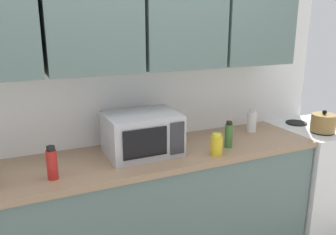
{
  "coord_description": "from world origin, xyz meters",
  "views": [
    {
      "loc": [
        -0.8,
        -2.36,
        1.77
      ],
      "look_at": [
        0.17,
        -0.25,
        1.12
      ],
      "focal_mm": 37.15,
      "sensor_mm": 36.0,
      "label": 1
    }
  ],
  "objects_px": {
    "bottle_white_jar": "(252,121)",
    "microwave": "(142,134)",
    "bottle_yellow_mustard": "(217,145)",
    "bottle_spice_jar": "(229,131)",
    "bottle_green_oil": "(229,135)",
    "kettle": "(323,123)",
    "bottle_red_sauce": "(52,163)",
    "stove_range": "(317,173)"
  },
  "relations": [
    {
      "from": "bottle_red_sauce",
      "to": "microwave",
      "type": "bearing_deg",
      "value": 14.72
    },
    {
      "from": "microwave",
      "to": "bottle_red_sauce",
      "type": "height_order",
      "value": "microwave"
    },
    {
      "from": "bottle_white_jar",
      "to": "kettle",
      "type": "bearing_deg",
      "value": -28.2
    },
    {
      "from": "microwave",
      "to": "bottle_red_sauce",
      "type": "distance_m",
      "value": 0.62
    },
    {
      "from": "stove_range",
      "to": "microwave",
      "type": "height_order",
      "value": "microwave"
    },
    {
      "from": "bottle_green_oil",
      "to": "bottle_spice_jar",
      "type": "height_order",
      "value": "bottle_green_oil"
    },
    {
      "from": "stove_range",
      "to": "bottle_red_sauce",
      "type": "relative_size",
      "value": 4.64
    },
    {
      "from": "bottle_white_jar",
      "to": "bottle_green_oil",
      "type": "height_order",
      "value": "bottle_green_oil"
    },
    {
      "from": "stove_range",
      "to": "bottle_green_oil",
      "type": "bearing_deg",
      "value": -174.21
    },
    {
      "from": "bottle_green_oil",
      "to": "bottle_red_sauce",
      "type": "bearing_deg",
      "value": -179.24
    },
    {
      "from": "bottle_yellow_mustard",
      "to": "bottle_spice_jar",
      "type": "bearing_deg",
      "value": 41.15
    },
    {
      "from": "stove_range",
      "to": "bottle_spice_jar",
      "type": "height_order",
      "value": "bottle_spice_jar"
    },
    {
      "from": "stove_range",
      "to": "microwave",
      "type": "distance_m",
      "value": 1.75
    },
    {
      "from": "bottle_white_jar",
      "to": "bottle_spice_jar",
      "type": "height_order",
      "value": "bottle_white_jar"
    },
    {
      "from": "bottle_yellow_mustard",
      "to": "bottle_red_sauce",
      "type": "distance_m",
      "value": 1.05
    },
    {
      "from": "bottle_spice_jar",
      "to": "bottle_red_sauce",
      "type": "distance_m",
      "value": 1.3
    },
    {
      "from": "stove_range",
      "to": "bottle_green_oil",
      "type": "distance_m",
      "value": 1.19
    },
    {
      "from": "bottle_spice_jar",
      "to": "bottle_yellow_mustard",
      "type": "xyz_separation_m",
      "value": [
        -0.25,
        -0.22,
        -0.0
      ]
    },
    {
      "from": "bottle_spice_jar",
      "to": "bottle_white_jar",
      "type": "bearing_deg",
      "value": 19.53
    },
    {
      "from": "bottle_white_jar",
      "to": "bottle_red_sauce",
      "type": "relative_size",
      "value": 0.93
    },
    {
      "from": "bottle_red_sauce",
      "to": "stove_range",
      "type": "bearing_deg",
      "value": 3.12
    },
    {
      "from": "bottle_white_jar",
      "to": "microwave",
      "type": "bearing_deg",
      "value": -174.64
    },
    {
      "from": "kettle",
      "to": "bottle_red_sauce",
      "type": "relative_size",
      "value": 0.98
    },
    {
      "from": "stove_range",
      "to": "bottle_red_sauce",
      "type": "bearing_deg",
      "value": -176.88
    },
    {
      "from": "kettle",
      "to": "bottle_red_sauce",
      "type": "height_order",
      "value": "bottle_red_sauce"
    },
    {
      "from": "bottle_green_oil",
      "to": "bottle_yellow_mustard",
      "type": "height_order",
      "value": "bottle_green_oil"
    },
    {
      "from": "bottle_white_jar",
      "to": "bottle_spice_jar",
      "type": "bearing_deg",
      "value": -160.47
    },
    {
      "from": "bottle_green_oil",
      "to": "bottle_yellow_mustard",
      "type": "relative_size",
      "value": 1.3
    },
    {
      "from": "bottle_white_jar",
      "to": "bottle_spice_jar",
      "type": "distance_m",
      "value": 0.3
    },
    {
      "from": "stove_range",
      "to": "kettle",
      "type": "height_order",
      "value": "kettle"
    },
    {
      "from": "bottle_spice_jar",
      "to": "bottle_green_oil",
      "type": "bearing_deg",
      "value": -126.2
    },
    {
      "from": "microwave",
      "to": "bottle_spice_jar",
      "type": "bearing_deg",
      "value": -0.79
    },
    {
      "from": "kettle",
      "to": "bottle_green_oil",
      "type": "relative_size",
      "value": 1.0
    },
    {
      "from": "microwave",
      "to": "bottle_white_jar",
      "type": "bearing_deg",
      "value": 5.36
    },
    {
      "from": "bottle_red_sauce",
      "to": "bottle_spice_jar",
      "type": "bearing_deg",
      "value": 6.55
    },
    {
      "from": "bottle_spice_jar",
      "to": "kettle",
      "type": "bearing_deg",
      "value": -11.95
    },
    {
      "from": "kettle",
      "to": "bottle_yellow_mustard",
      "type": "distance_m",
      "value": 1.04
    },
    {
      "from": "bottle_yellow_mustard",
      "to": "bottle_white_jar",
      "type": "bearing_deg",
      "value": 30.86
    },
    {
      "from": "bottle_white_jar",
      "to": "bottle_red_sauce",
      "type": "distance_m",
      "value": 1.6
    },
    {
      "from": "stove_range",
      "to": "bottle_green_oil",
      "type": "xyz_separation_m",
      "value": [
        -1.05,
        -0.11,
        0.54
      ]
    },
    {
      "from": "bottle_green_oil",
      "to": "bottle_spice_jar",
      "type": "xyz_separation_m",
      "value": [
        0.1,
        0.13,
        -0.02
      ]
    },
    {
      "from": "stove_range",
      "to": "bottle_green_oil",
      "type": "height_order",
      "value": "bottle_green_oil"
    }
  ]
}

